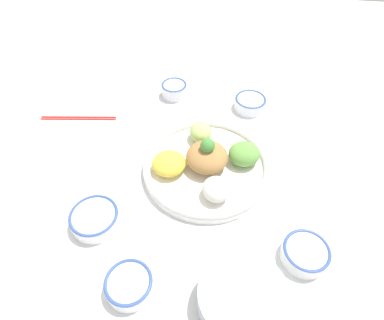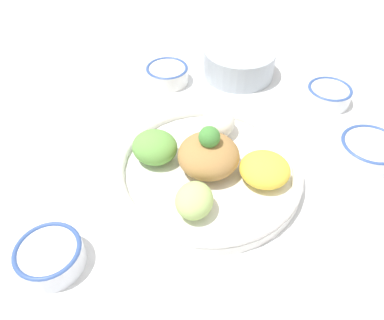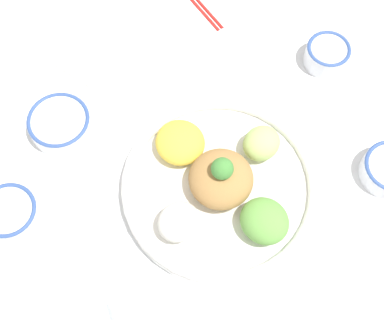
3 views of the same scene
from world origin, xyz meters
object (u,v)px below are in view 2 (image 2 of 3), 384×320
Objects in this scene: sauce_bowl_dark at (50,255)px; side_serving_bowl at (239,61)px; salad_platter at (208,165)px; sauce_bowl_far at (167,74)px; rice_bowl_blue at (370,149)px; sauce_bowl_red at (329,94)px.

side_serving_bowl reaches higher than sauce_bowl_dark.
sauce_bowl_far is at bearing 136.30° from salad_platter.
sauce_bowl_far reaches higher than rice_bowl_blue.
salad_platter is 0.33m from sauce_bowl_far.
side_serving_bowl is (0.01, 0.63, 0.02)m from sauce_bowl_dark.
sauce_bowl_red is 0.19m from rice_bowl_blue.
sauce_bowl_far is 0.18m from side_serving_bowl.
sauce_bowl_dark and sauce_bowl_far have the same top height.
rice_bowl_blue is 0.66× the size of side_serving_bowl.
sauce_bowl_dark is 0.98× the size of sauce_bowl_far.
side_serving_bowl is at bearing 106.40° from salad_platter.
rice_bowl_blue is at bearing 39.03° from salad_platter.
sauce_bowl_dark is (-0.24, -0.63, 0.00)m from sauce_bowl_red.
side_serving_bowl is at bearing 157.47° from rice_bowl_blue.
side_serving_bowl is at bearing 40.69° from sauce_bowl_far.
rice_bowl_blue is at bearing -22.53° from side_serving_bowl.
rice_bowl_blue is at bearing -49.65° from sauce_bowl_red.
salad_platter is 1.98× the size of side_serving_bowl.
side_serving_bowl is (-0.35, 0.15, 0.02)m from rice_bowl_blue.
sauce_bowl_dark is (-0.12, -0.28, -0.00)m from salad_platter.
salad_platter is at bearing -73.60° from side_serving_bowl.
sauce_bowl_far is (-0.49, 0.03, 0.00)m from rice_bowl_blue.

